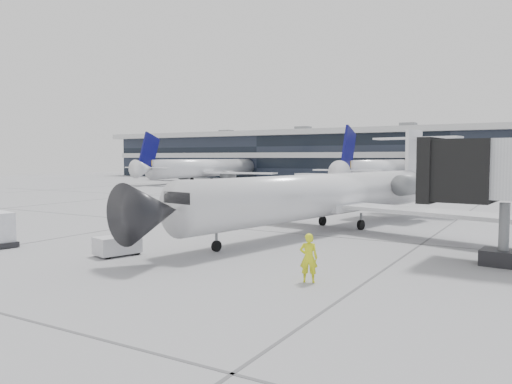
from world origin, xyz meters
The scene contains 9 objects.
ground centered at (0.00, 0.00, 0.00)m, with size 220.00×220.00×0.00m, color gray.
terminal centered at (0.00, 82.00, 5.00)m, with size 170.00×22.00×10.00m, color black.
bg_jet_left centered at (-45.00, 55.00, 0.00)m, with size 32.00×40.00×9.60m, color white, non-canonical shape.
bg_jet_center centered at (-8.00, 55.00, 0.00)m, with size 32.00×40.00×9.60m, color white, non-canonical shape.
regional_jet centered at (3.28, 3.06, 2.54)m, with size 25.64×31.95×7.42m.
ramp_worker centered at (8.00, -11.31, 1.00)m, with size 0.73×0.48×2.00m, color yellow.
baggage_tug centered at (-2.73, -11.13, 0.62)m, with size 1.86×2.46×1.39m.
traffic_cone centered at (-0.88, 11.17, 0.29)m, with size 0.54×0.54×0.62m.
far_tug centered at (-20.68, 29.00, 0.70)m, with size 1.62×2.55×1.57m.
Camera 1 is at (16.16, -29.44, 5.03)m, focal length 35.00 mm.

